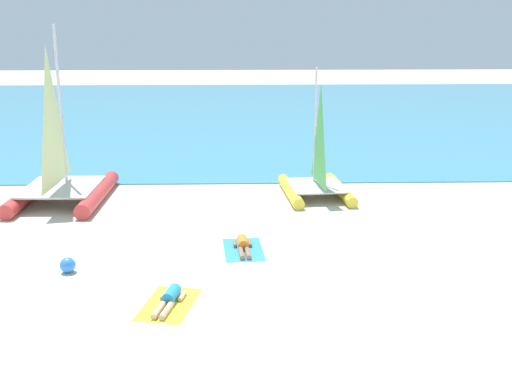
# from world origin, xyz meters

# --- Properties ---
(ground_plane) EXTENTS (120.00, 120.00, 0.00)m
(ground_plane) POSITION_xyz_m (0.00, 10.00, 0.00)
(ground_plane) COLOR beige
(ocean_water) EXTENTS (120.00, 40.00, 0.05)m
(ocean_water) POSITION_xyz_m (0.00, 30.11, 0.03)
(ocean_water) COLOR teal
(ocean_water) RESTS_ON ground
(sailboat_red) EXTENTS (3.11, 4.81, 6.22)m
(sailboat_red) POSITION_xyz_m (-6.89, 7.77, 0.93)
(sailboat_red) COLOR #CC3838
(sailboat_red) RESTS_ON ground
(sailboat_yellow) EXTENTS (2.61, 3.80, 4.73)m
(sailboat_yellow) POSITION_xyz_m (2.34, 8.22, 0.70)
(sailboat_yellow) COLOR yellow
(sailboat_yellow) RESTS_ON ground
(towel_left) EXTENTS (1.45, 2.08, 0.01)m
(towel_left) POSITION_xyz_m (-2.17, -0.85, 0.01)
(towel_left) COLOR yellow
(towel_left) RESTS_ON ground
(sunbather_left) EXTENTS (0.70, 1.56, 0.30)m
(sunbather_left) POSITION_xyz_m (-2.15, -0.78, 0.13)
(sunbather_left) COLOR #268CCC
(sunbather_left) RESTS_ON towel_left
(towel_right) EXTENTS (1.24, 1.98, 0.01)m
(towel_right) POSITION_xyz_m (-0.42, 2.68, 0.01)
(towel_right) COLOR #338CD8
(towel_right) RESTS_ON ground
(sunbather_right) EXTENTS (0.57, 1.57, 0.30)m
(sunbather_right) POSITION_xyz_m (-0.42, 2.74, 0.13)
(sunbather_right) COLOR orange
(sunbather_right) RESTS_ON towel_right
(beach_ball) EXTENTS (0.41, 0.41, 0.41)m
(beach_ball) POSITION_xyz_m (-4.99, 1.14, 0.20)
(beach_ball) COLOR #337FE5
(beach_ball) RESTS_ON ground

